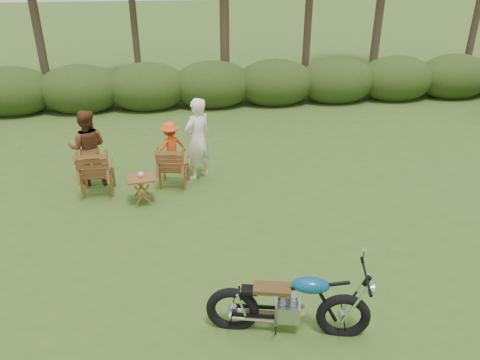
{
  "coord_description": "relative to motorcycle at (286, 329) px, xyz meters",
  "views": [
    {
      "loc": [
        -0.93,
        -5.34,
        4.58
      ],
      "look_at": [
        -0.02,
        1.87,
        0.9
      ],
      "focal_mm": 35.0,
      "sensor_mm": 36.0,
      "label": 1
    }
  ],
  "objects": [
    {
      "name": "ground",
      "position": [
        -0.26,
        0.81,
        0.0
      ],
      "size": [
        80.0,
        80.0,
        0.0
      ],
      "primitive_type": "plane",
      "color": "#31521B",
      "rests_on": "ground"
    },
    {
      "name": "motorcycle",
      "position": [
        0.0,
        0.0,
        0.0
      ],
      "size": [
        2.12,
        1.17,
        1.15
      ],
      "primitive_type": null,
      "rotation": [
        0.0,
        0.0,
        -0.21
      ],
      "color": "#0D72AB",
      "rests_on": "ground"
    },
    {
      "name": "lawn_chair_right",
      "position": [
        -1.46,
        4.4,
        0.0
      ],
      "size": [
        0.75,
        0.75,
        0.94
      ],
      "primitive_type": null,
      "rotation": [
        0.0,
        0.0,
        2.96
      ],
      "color": "brown",
      "rests_on": "ground"
    },
    {
      "name": "lawn_chair_left",
      "position": [
        -3.0,
        4.25,
        0.0
      ],
      "size": [
        0.72,
        0.72,
        1.03
      ],
      "primitive_type": null,
      "rotation": [
        0.0,
        0.0,
        3.16
      ],
      "color": "brown",
      "rests_on": "ground"
    },
    {
      "name": "side_table",
      "position": [
        -2.09,
        3.7,
        0.28
      ],
      "size": [
        0.6,
        0.53,
        0.56
      ],
      "primitive_type": null,
      "rotation": [
        0.0,
        0.0,
        0.15
      ],
      "color": "brown",
      "rests_on": "ground"
    },
    {
      "name": "cup",
      "position": [
        -2.08,
        3.73,
        0.6
      ],
      "size": [
        0.12,
        0.12,
        0.09
      ],
      "primitive_type": "imported",
      "rotation": [
        0.0,
        0.0,
        0.09
      ],
      "color": "#EEE7C4",
      "rests_on": "side_table"
    },
    {
      "name": "adult_a",
      "position": [
        -0.93,
        4.67,
        0.0
      ],
      "size": [
        0.78,
        0.74,
        1.8
      ],
      "primitive_type": "imported",
      "rotation": [
        0.0,
        0.0,
        3.79
      ],
      "color": "#F7E7CB",
      "rests_on": "ground"
    },
    {
      "name": "adult_b",
      "position": [
        -3.2,
        4.72,
        0.0
      ],
      "size": [
        0.79,
        0.62,
        1.62
      ],
      "primitive_type": "imported",
      "rotation": [
        0.0,
        0.0,
        3.13
      ],
      "color": "#583319",
      "rests_on": "ground"
    },
    {
      "name": "child",
      "position": [
        -1.53,
        5.17,
        0.0
      ],
      "size": [
        0.84,
        0.7,
        1.13
      ],
      "primitive_type": "imported",
      "rotation": [
        0.0,
        0.0,
        3.6
      ],
      "color": "#E64D15",
      "rests_on": "ground"
    }
  ]
}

